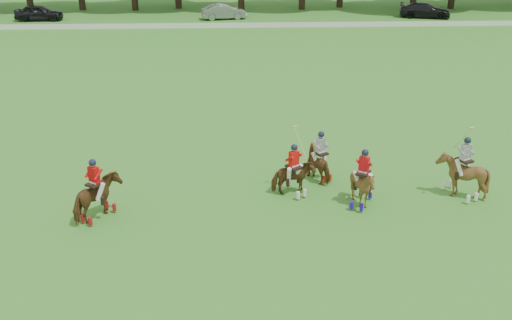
{
  "coord_description": "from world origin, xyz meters",
  "views": [
    {
      "loc": [
        -1.12,
        -15.68,
        10.2
      ],
      "look_at": [
        -0.28,
        4.2,
        1.4
      ],
      "focal_mm": 40.0,
      "sensor_mm": 36.0,
      "label": 1
    }
  ],
  "objects_px": {
    "polo_red_a": "(97,198)",
    "polo_red_c": "(362,186)",
    "polo_ball": "(347,197)",
    "polo_red_b": "(293,177)",
    "car_left": "(39,13)",
    "car_mid": "(224,12)",
    "car_right": "(425,10)",
    "polo_stripe_a": "(320,163)",
    "polo_stripe_b": "(462,175)"
  },
  "relations": [
    {
      "from": "polo_red_a",
      "to": "polo_red_c",
      "type": "height_order",
      "value": "polo_red_a"
    },
    {
      "from": "polo_red_a",
      "to": "polo_ball",
      "type": "distance_m",
      "value": 9.28
    },
    {
      "from": "polo_red_b",
      "to": "car_left",
      "type": "bearing_deg",
      "value": 118.95
    },
    {
      "from": "car_left",
      "to": "polo_ball",
      "type": "relative_size",
      "value": 50.64
    },
    {
      "from": "polo_red_b",
      "to": "polo_ball",
      "type": "xyz_separation_m",
      "value": [
        2.03,
        -0.44,
        -0.68
      ]
    },
    {
      "from": "car_mid",
      "to": "polo_red_c",
      "type": "xyz_separation_m",
      "value": [
        5.49,
        -39.48,
        0.08
      ]
    },
    {
      "from": "car_right",
      "to": "polo_red_c",
      "type": "xyz_separation_m",
      "value": [
        -14.88,
        -39.48,
        0.08
      ]
    },
    {
      "from": "polo_red_c",
      "to": "polo_stripe_a",
      "type": "distance_m",
      "value": 2.62
    },
    {
      "from": "polo_stripe_a",
      "to": "car_left",
      "type": "bearing_deg",
      "value": 121.2
    },
    {
      "from": "car_left",
      "to": "polo_red_a",
      "type": "xyz_separation_m",
      "value": [
        14.14,
        -40.06,
        0.05
      ]
    },
    {
      "from": "polo_red_b",
      "to": "polo_red_c",
      "type": "bearing_deg",
      "value": -21.87
    },
    {
      "from": "polo_stripe_b",
      "to": "polo_red_b",
      "type": "bearing_deg",
      "value": 176.26
    },
    {
      "from": "polo_ball",
      "to": "polo_red_c",
      "type": "bearing_deg",
      "value": -51.58
    },
    {
      "from": "car_right",
      "to": "polo_red_c",
      "type": "relative_size",
      "value": 2.22
    },
    {
      "from": "car_left",
      "to": "polo_stripe_b",
      "type": "bearing_deg",
      "value": -146.07
    },
    {
      "from": "car_left",
      "to": "polo_ball",
      "type": "height_order",
      "value": "car_left"
    },
    {
      "from": "car_mid",
      "to": "polo_ball",
      "type": "bearing_deg",
      "value": 176.93
    },
    {
      "from": "car_right",
      "to": "polo_red_b",
      "type": "relative_size",
      "value": 1.9
    },
    {
      "from": "polo_stripe_a",
      "to": "polo_stripe_b",
      "type": "height_order",
      "value": "polo_stripe_b"
    },
    {
      "from": "polo_stripe_b",
      "to": "polo_ball",
      "type": "distance_m",
      "value": 4.46
    },
    {
      "from": "car_right",
      "to": "polo_stripe_b",
      "type": "height_order",
      "value": "polo_stripe_b"
    },
    {
      "from": "polo_red_b",
      "to": "polo_stripe_a",
      "type": "distance_m",
      "value": 1.8
    },
    {
      "from": "car_mid",
      "to": "polo_red_b",
      "type": "bearing_deg",
      "value": 174.04
    },
    {
      "from": "car_left",
      "to": "polo_red_a",
      "type": "distance_m",
      "value": 42.49
    },
    {
      "from": "polo_ball",
      "to": "polo_stripe_b",
      "type": "bearing_deg",
      "value": 0.26
    },
    {
      "from": "polo_red_b",
      "to": "polo_red_a",
      "type": "bearing_deg",
      "value": -167.63
    },
    {
      "from": "car_left",
      "to": "polo_red_a",
      "type": "height_order",
      "value": "polo_red_a"
    },
    {
      "from": "polo_stripe_b",
      "to": "car_mid",
      "type": "bearing_deg",
      "value": 103.64
    },
    {
      "from": "polo_red_b",
      "to": "polo_stripe_a",
      "type": "height_order",
      "value": "polo_red_b"
    },
    {
      "from": "polo_stripe_a",
      "to": "polo_ball",
      "type": "height_order",
      "value": "polo_stripe_a"
    },
    {
      "from": "car_left",
      "to": "polo_red_b",
      "type": "bearing_deg",
      "value": -152.57
    },
    {
      "from": "polo_red_c",
      "to": "polo_stripe_b",
      "type": "relative_size",
      "value": 0.76
    },
    {
      "from": "car_left",
      "to": "polo_stripe_b",
      "type": "xyz_separation_m",
      "value": [
        27.71,
        -38.91,
        0.12
      ]
    },
    {
      "from": "car_left",
      "to": "polo_ball",
      "type": "bearing_deg",
      "value": -150.6
    },
    {
      "from": "car_right",
      "to": "polo_stripe_a",
      "type": "distance_m",
      "value": 40.52
    },
    {
      "from": "car_left",
      "to": "car_right",
      "type": "distance_m",
      "value": 38.64
    },
    {
      "from": "polo_red_c",
      "to": "car_mid",
      "type": "bearing_deg",
      "value": 97.92
    },
    {
      "from": "car_mid",
      "to": "polo_stripe_b",
      "type": "xyz_separation_m",
      "value": [
        9.44,
        -38.91,
        0.17
      ]
    },
    {
      "from": "car_mid",
      "to": "car_right",
      "type": "relative_size",
      "value": 0.88
    },
    {
      "from": "polo_red_c",
      "to": "car_right",
      "type": "bearing_deg",
      "value": 69.35
    },
    {
      "from": "car_mid",
      "to": "polo_red_c",
      "type": "height_order",
      "value": "polo_red_c"
    },
    {
      "from": "polo_stripe_a",
      "to": "car_mid",
      "type": "bearing_deg",
      "value": 96.52
    },
    {
      "from": "polo_red_a",
      "to": "polo_stripe_a",
      "type": "distance_m",
      "value": 8.85
    },
    {
      "from": "car_right",
      "to": "polo_ball",
      "type": "relative_size",
      "value": 55.71
    },
    {
      "from": "car_mid",
      "to": "car_right",
      "type": "height_order",
      "value": "car_right"
    },
    {
      "from": "car_left",
      "to": "polo_stripe_a",
      "type": "bearing_deg",
      "value": -150.32
    },
    {
      "from": "car_right",
      "to": "car_left",
      "type": "bearing_deg",
      "value": 104.01
    },
    {
      "from": "polo_red_c",
      "to": "polo_stripe_a",
      "type": "height_order",
      "value": "polo_red_c"
    },
    {
      "from": "polo_red_b",
      "to": "polo_red_c",
      "type": "height_order",
      "value": "polo_red_b"
    },
    {
      "from": "car_left",
      "to": "car_mid",
      "type": "distance_m",
      "value": 18.26
    }
  ]
}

